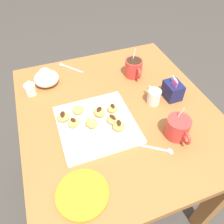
{
  "coord_description": "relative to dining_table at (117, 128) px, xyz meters",
  "views": [
    {
      "loc": [
        0.64,
        -0.26,
        1.45
      ],
      "look_at": [
        0.02,
        -0.04,
        0.75
      ],
      "focal_mm": 35.15,
      "sensor_mm": 36.0,
      "label": 1
    }
  ],
  "objects": [
    {
      "name": "chocolate_drizzle_3",
      "position": [
        0.12,
        -0.04,
        0.19
      ],
      "size": [
        0.04,
        0.03,
        0.0
      ],
      "primitive_type": "ellipsoid",
      "rotation": [
        0.0,
        0.0,
        2.86
      ],
      "color": "#381E11",
      "rests_on": "beignet_3"
    },
    {
      "name": "chocolate_drizzle_5",
      "position": [
        0.02,
        -0.09,
        0.18
      ],
      "size": [
        0.04,
        0.03,
        0.0
      ],
      "primitive_type": "ellipsoid",
      "rotation": [
        0.0,
        0.0,
        2.49
      ],
      "color": "#381E11",
      "rests_on": "beignet_5"
    },
    {
      "name": "chocolate_drizzle_7",
      "position": [
        0.07,
        -0.05,
        0.18
      ],
      "size": [
        0.04,
        0.03,
        0.0
      ],
      "primitive_type": "ellipsoid",
      "rotation": [
        0.0,
        0.0,
        0.3
      ],
      "color": "#381E11",
      "rests_on": "beignet_7"
    },
    {
      "name": "cream_pitcher_white",
      "position": [
        0.01,
        0.17,
        0.17
      ],
      "size": [
        0.1,
        0.06,
        0.07
      ],
      "color": "white",
      "rests_on": "dining_table"
    },
    {
      "name": "chocolate_drizzle_6",
      "position": [
        0.04,
        -0.21,
        0.18
      ],
      "size": [
        0.03,
        0.03,
        0.0
      ],
      "primitive_type": "ellipsoid",
      "rotation": [
        0.0,
        0.0,
        0.36
      ],
      "color": "#381E11",
      "rests_on": "beignet_6"
    },
    {
      "name": "beignet_1",
      "position": [
        -0.03,
        -0.17,
        0.16
      ],
      "size": [
        0.06,
        0.06,
        0.03
      ],
      "primitive_type": "ellipsoid",
      "rotation": [
        0.0,
        0.0,
        1.49
      ],
      "color": "#DBA351",
      "rests_on": "pastry_plate_square"
    },
    {
      "name": "ice_cream_bowl",
      "position": [
        -0.3,
        -0.27,
        0.17
      ],
      "size": [
        0.12,
        0.12,
        0.09
      ],
      "color": "white",
      "rests_on": "dining_table"
    },
    {
      "name": "ground_plane",
      "position": [
        0.0,
        0.0,
        -0.6
      ],
      "size": [
        8.0,
        8.0,
        0.0
      ],
      "primitive_type": "plane",
      "color": "#423D38"
    },
    {
      "name": "saucer_orange_left",
      "position": [
        0.33,
        -0.25,
        0.14
      ],
      "size": [
        0.18,
        0.18,
        0.01
      ],
      "primitive_type": "cylinder",
      "color": "orange",
      "rests_on": "dining_table"
    },
    {
      "name": "chocolate_drizzle_0",
      "position": [
        0.01,
        -0.03,
        0.18
      ],
      "size": [
        0.03,
        0.02,
        0.0
      ],
      "primitive_type": "ellipsoid",
      "rotation": [
        0.0,
        0.0,
        3.09
      ],
      "color": "#381E11",
      "rests_on": "beignet_0"
    },
    {
      "name": "loose_spoon_by_plate",
      "position": [
        -0.4,
        -0.14,
        0.13
      ],
      "size": [
        0.13,
        0.11,
        0.01
      ],
      "color": "silver",
      "rests_on": "dining_table"
    },
    {
      "name": "chocolate_drizzle_4",
      "position": [
        -0.01,
        -0.24,
        0.18
      ],
      "size": [
        0.04,
        0.03,
        0.0
      ],
      "primitive_type": "ellipsoid",
      "rotation": [
        0.0,
        0.0,
        -0.19
      ],
      "color": "#381E11",
      "rests_on": "beignet_4"
    },
    {
      "name": "coffee_mug_red_right",
      "position": [
        0.22,
        0.17,
        0.18
      ],
      "size": [
        0.13,
        0.09,
        0.13
      ],
      "color": "red",
      "rests_on": "dining_table"
    },
    {
      "name": "beignet_2",
      "position": [
        0.07,
        -0.14,
        0.17
      ],
      "size": [
        0.07,
        0.07,
        0.04
      ],
      "primitive_type": "ellipsoid",
      "rotation": [
        0.0,
        0.0,
        0.71
      ],
      "color": "#DBA351",
      "rests_on": "pastry_plate_square"
    },
    {
      "name": "beignet_7",
      "position": [
        0.07,
        -0.05,
        0.16
      ],
      "size": [
        0.07,
        0.07,
        0.03
      ],
      "primitive_type": "ellipsoid",
      "rotation": [
        0.0,
        0.0,
        0.46
      ],
      "color": "#DBA351",
      "rests_on": "pastry_plate_square"
    },
    {
      "name": "beignet_3",
      "position": [
        0.12,
        -0.04,
        0.17
      ],
      "size": [
        0.07,
        0.07,
        0.04
      ],
      "primitive_type": "ellipsoid",
      "rotation": [
        0.0,
        0.0,
        2.7
      ],
      "color": "#DBA351",
      "rests_on": "pastry_plate_square"
    },
    {
      "name": "loose_spoon_near_saucer",
      "position": [
        0.26,
        0.07,
        0.13
      ],
      "size": [
        0.1,
        0.14,
        0.01
      ],
      "color": "silver",
      "rests_on": "dining_table"
    },
    {
      "name": "dining_table",
      "position": [
        0.0,
        0.0,
        0.0
      ],
      "size": [
        0.96,
        0.87,
        0.73
      ],
      "color": "#A36633",
      "rests_on": "ground_plane"
    },
    {
      "name": "beignet_6",
      "position": [
        0.04,
        -0.21,
        0.16
      ],
      "size": [
        0.06,
        0.06,
        0.03
      ],
      "primitive_type": "ellipsoid",
      "rotation": [
        0.0,
        0.0,
        0.43
      ],
      "color": "#DBA351",
      "rests_on": "pastry_plate_square"
    },
    {
      "name": "chocolate_sauce_pitcher",
      "position": [
        -0.25,
        -0.36,
        0.16
      ],
      "size": [
        0.09,
        0.05,
        0.06
      ],
      "color": "white",
      "rests_on": "dining_table"
    },
    {
      "name": "beignet_5",
      "position": [
        0.02,
        -0.09,
        0.17
      ],
      "size": [
        0.07,
        0.07,
        0.04
      ],
      "primitive_type": "ellipsoid",
      "rotation": [
        0.0,
        0.0,
        2.04
      ],
      "color": "#DBA351",
      "rests_on": "pastry_plate_square"
    },
    {
      "name": "sugar_caddy",
      "position": [
        0.01,
        0.27,
        0.17
      ],
      "size": [
        0.09,
        0.07,
        0.11
      ],
      "color": "#191E51",
      "rests_on": "dining_table"
    },
    {
      "name": "beignet_4",
      "position": [
        -0.01,
        -0.24,
        0.16
      ],
      "size": [
        0.07,
        0.07,
        0.03
      ],
      "primitive_type": "ellipsoid",
      "rotation": [
        0.0,
        0.0,
        0.26
      ],
      "color": "#DBA351",
      "rests_on": "pastry_plate_square"
    },
    {
      "name": "coffee_mug_red_left",
      "position": [
        -0.21,
        0.17,
        0.18
      ],
      "size": [
        0.13,
        0.09,
        0.14
      ],
      "color": "red",
      "rests_on": "dining_table"
    },
    {
      "name": "pastry_plate_square",
      "position": [
        0.06,
        -0.12,
        0.14
      ],
      "size": [
        0.32,
        0.32,
        0.02
      ],
      "primitive_type": "cube",
      "color": "white",
      "rests_on": "dining_table"
    },
    {
      "name": "beignet_0",
      "position": [
        0.01,
        -0.03,
        0.16
      ],
      "size": [
        0.06,
        0.06,
        0.03
      ],
      "primitive_type": "ellipsoid",
      "rotation": [
        0.0,
        0.0,
        3.51
      ],
      "color": "#DBA351",
      "rests_on": "pastry_plate_square"
    }
  ]
}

